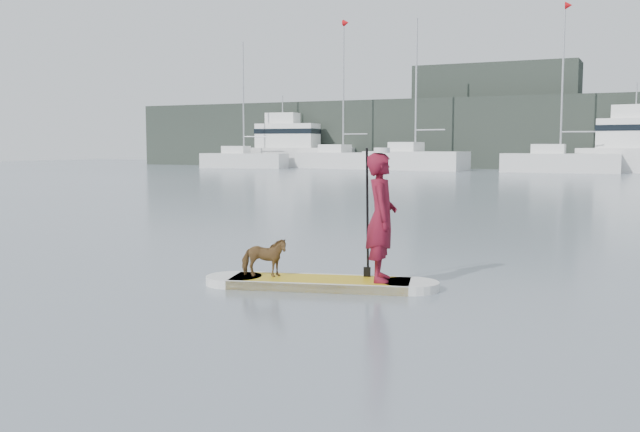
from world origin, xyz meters
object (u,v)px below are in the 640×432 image
at_px(paddleboard, 320,283).
at_px(motor_yacht_b, 293,147).
at_px(paddler, 381,217).
at_px(dog, 264,257).
at_px(sailboat_c, 414,159).
at_px(sailboat_b, 342,158).
at_px(sailboat_a, 243,159).
at_px(sailboat_d, 559,161).

distance_m(paddleboard, motor_yacht_b, 54.73).
xyz_separation_m(paddler, motor_yacht_b, (-26.26, 48.21, 0.81)).
height_order(dog, motor_yacht_b, motor_yacht_b).
xyz_separation_m(dog, sailboat_c, (-12.49, 46.13, 0.48)).
bearing_deg(sailboat_b, dog, -59.67).
relative_size(dog, sailboat_a, 0.06).
height_order(paddleboard, paddler, paddler).
relative_size(sailboat_c, motor_yacht_b, 1.18).
distance_m(sailboat_c, motor_yacht_b, 12.46).
bearing_deg(paddler, paddleboard, 85.05).
height_order(sailboat_c, sailboat_d, sailboat_d).
bearing_deg(motor_yacht_b, sailboat_c, -17.98).
height_order(dog, sailboat_d, sailboat_d).
bearing_deg(paddleboard, sailboat_c, 91.12).
bearing_deg(paddler, sailboat_b, 4.04).
distance_m(sailboat_b, sailboat_c, 6.87).
bearing_deg(sailboat_b, paddler, -57.83).
height_order(paddleboard, dog, dog).
distance_m(dog, motor_yacht_b, 54.55).
bearing_deg(motor_yacht_b, sailboat_d, -13.46).
bearing_deg(sailboat_d, sailboat_a, 179.88).
distance_m(dog, sailboat_c, 47.80).
height_order(paddleboard, sailboat_b, sailboat_b).
relative_size(paddleboard, sailboat_b, 0.26).
xyz_separation_m(sailboat_b, sailboat_c, (6.77, -1.19, 0.02)).
xyz_separation_m(dog, sailboat_a, (-27.63, 44.86, 0.36)).
xyz_separation_m(sailboat_b, sailboat_d, (17.85, -1.58, 0.01)).
bearing_deg(paddler, motor_yacht_b, 8.63).
relative_size(paddleboard, sailboat_d, 0.26).
height_order(paddler, dog, paddler).
relative_size(paddler, sailboat_c, 0.15).
distance_m(dog, sailboat_b, 51.09).
height_order(paddler, sailboat_c, sailboat_c).
bearing_deg(sailboat_b, sailboat_c, -1.76).
relative_size(sailboat_a, sailboat_d, 0.89).
xyz_separation_m(paddler, dog, (-1.60, -0.43, -0.60)).
height_order(paddleboard, sailboat_a, sailboat_a).
height_order(sailboat_a, sailboat_d, sailboat_d).
distance_m(paddler, sailboat_c, 47.83).
relative_size(sailboat_c, sailboat_d, 0.98).
xyz_separation_m(sailboat_b, motor_yacht_b, (-5.40, 1.32, 0.95)).
bearing_deg(dog, paddleboard, -95.70).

